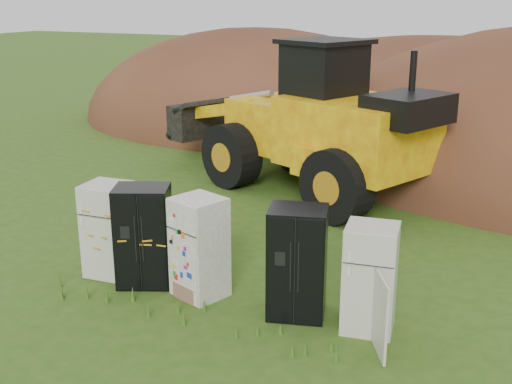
% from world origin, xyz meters
% --- Properties ---
extents(ground, '(120.00, 120.00, 0.00)m').
position_xyz_m(ground, '(0.00, 0.00, 0.00)').
color(ground, '#2D5216').
rests_on(ground, ground).
extents(fridge_leftmost, '(0.81, 0.78, 1.71)m').
position_xyz_m(fridge_leftmost, '(-2.37, 0.04, 0.85)').
color(fridge_leftmost, beige).
rests_on(fridge_leftmost, ground).
extents(fridge_black_side, '(1.14, 1.04, 1.77)m').
position_xyz_m(fridge_black_side, '(-1.58, -0.02, 0.88)').
color(fridge_black_side, black).
rests_on(fridge_black_side, ground).
extents(fridge_sticker, '(0.97, 0.93, 1.72)m').
position_xyz_m(fridge_sticker, '(-0.46, -0.03, 0.86)').
color(fridge_sticker, white).
rests_on(fridge_sticker, ground).
extents(fridge_black_right, '(1.05, 0.95, 1.78)m').
position_xyz_m(fridge_black_right, '(1.25, 0.01, 0.89)').
color(fridge_black_right, black).
rests_on(fridge_black_right, ground).
extents(fridge_open_door, '(0.85, 0.80, 1.67)m').
position_xyz_m(fridge_open_door, '(2.41, 0.03, 0.84)').
color(fridge_open_door, beige).
rests_on(fridge_open_door, ground).
extents(wheel_loader, '(8.60, 6.16, 3.86)m').
position_xyz_m(wheel_loader, '(-1.40, 6.61, 1.93)').
color(wheel_loader, yellow).
rests_on(wheel_loader, ground).
extents(dirt_mound_left, '(14.41, 10.81, 7.31)m').
position_xyz_m(dirt_mound_left, '(-6.01, 14.27, 0.00)').
color(dirt_mound_left, '#4B2718').
rests_on(dirt_mound_left, ground).
extents(dirt_mound_back, '(20.28, 13.52, 6.53)m').
position_xyz_m(dirt_mound_back, '(0.38, 18.51, 0.00)').
color(dirt_mound_back, '#4B2718').
rests_on(dirt_mound_back, ground).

